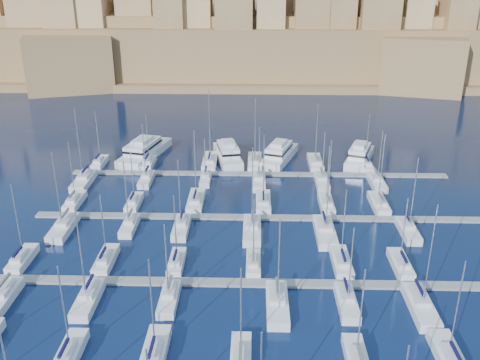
{
  "coord_description": "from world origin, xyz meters",
  "views": [
    {
      "loc": [
        -1.1,
        -79.75,
        44.65
      ],
      "look_at": [
        -3.45,
        6.0,
        9.38
      ],
      "focal_mm": 40.0,
      "sensor_mm": 36.0,
      "label": 1
    }
  ],
  "objects_px": {
    "motor_yacht_d": "(360,155)",
    "motor_yacht_a": "(144,150)",
    "sailboat_4": "(357,360)",
    "motor_yacht_b": "(228,153)",
    "sailboat_2": "(154,354)",
    "motor_yacht_c": "(279,154)"
  },
  "relations": [
    {
      "from": "motor_yacht_d",
      "to": "sailboat_4",
      "type": "bearing_deg",
      "value": -100.3
    },
    {
      "from": "sailboat_2",
      "to": "motor_yacht_a",
      "type": "distance_m",
      "value": 73.12
    },
    {
      "from": "motor_yacht_b",
      "to": "motor_yacht_a",
      "type": "bearing_deg",
      "value": 175.04
    },
    {
      "from": "sailboat_4",
      "to": "motor_yacht_c",
      "type": "height_order",
      "value": "sailboat_4"
    },
    {
      "from": "motor_yacht_b",
      "to": "sailboat_2",
      "type": "bearing_deg",
      "value": -94.51
    },
    {
      "from": "motor_yacht_b",
      "to": "sailboat_4",
      "type": "bearing_deg",
      "value": -75.04
    },
    {
      "from": "motor_yacht_a",
      "to": "motor_yacht_c",
      "type": "distance_m",
      "value": 32.99
    },
    {
      "from": "sailboat_2",
      "to": "motor_yacht_c",
      "type": "bearing_deg",
      "value": 75.69
    },
    {
      "from": "sailboat_2",
      "to": "motor_yacht_a",
      "type": "height_order",
      "value": "sailboat_2"
    },
    {
      "from": "sailboat_4",
      "to": "motor_yacht_d",
      "type": "height_order",
      "value": "sailboat_4"
    },
    {
      "from": "sailboat_2",
      "to": "sailboat_4",
      "type": "height_order",
      "value": "sailboat_2"
    },
    {
      "from": "motor_yacht_d",
      "to": "motor_yacht_c",
      "type": "bearing_deg",
      "value": 178.0
    },
    {
      "from": "sailboat_4",
      "to": "motor_yacht_c",
      "type": "bearing_deg",
      "value": 95.21
    },
    {
      "from": "motor_yacht_b",
      "to": "motor_yacht_d",
      "type": "xyz_separation_m",
      "value": [
        31.46,
        -0.42,
        -0.0
      ]
    },
    {
      "from": "motor_yacht_a",
      "to": "motor_yacht_d",
      "type": "bearing_deg",
      "value": -2.42
    },
    {
      "from": "sailboat_2",
      "to": "motor_yacht_b",
      "type": "bearing_deg",
      "value": 85.49
    },
    {
      "from": "motor_yacht_d",
      "to": "motor_yacht_b",
      "type": "bearing_deg",
      "value": 179.24
    },
    {
      "from": "motor_yacht_d",
      "to": "motor_yacht_a",
      "type": "bearing_deg",
      "value": 177.58
    },
    {
      "from": "sailboat_2",
      "to": "motor_yacht_d",
      "type": "height_order",
      "value": "sailboat_2"
    },
    {
      "from": "motor_yacht_c",
      "to": "motor_yacht_d",
      "type": "xyz_separation_m",
      "value": [
        19.11,
        -0.67,
        -0.0
      ]
    },
    {
      "from": "motor_yacht_a",
      "to": "sailboat_2",
      "type": "bearing_deg",
      "value": -78.08
    },
    {
      "from": "sailboat_4",
      "to": "motor_yacht_a",
      "type": "height_order",
      "value": "sailboat_4"
    }
  ]
}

